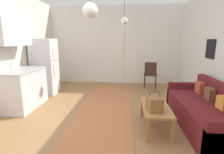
# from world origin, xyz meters

# --- Properties ---
(ground_plane) EXTENTS (5.29, 7.27, 0.10)m
(ground_plane) POSITION_xyz_m (0.00, 0.00, -0.05)
(ground_plane) COLOR #996D44
(wall_back) EXTENTS (4.89, 0.13, 2.80)m
(wall_back) POSITION_xyz_m (0.01, 3.38, 1.39)
(wall_back) COLOR white
(wall_back) RESTS_ON ground_plane
(area_rug) EXTENTS (1.21, 3.76, 0.01)m
(area_rug) POSITION_xyz_m (-0.04, 0.79, 0.01)
(area_rug) COLOR #B26B42
(area_rug) RESTS_ON ground_plane
(couch) EXTENTS (0.83, 2.12, 0.80)m
(couch) POSITION_xyz_m (1.93, 0.03, 0.28)
(couch) COLOR #5B191E
(couch) RESTS_ON ground_plane
(coffee_table) EXTENTS (0.47, 1.03, 0.42)m
(coffee_table) POSITION_xyz_m (0.97, -0.08, 0.36)
(coffee_table) COLOR #A87542
(coffee_table) RESTS_ON ground_plane
(bamboo_vase) EXTENTS (0.10, 0.10, 0.39)m
(bamboo_vase) POSITION_xyz_m (0.87, 0.02, 0.51)
(bamboo_vase) COLOR #47704C
(bamboo_vase) RESTS_ON coffee_table
(handbag) EXTENTS (0.27, 0.33, 0.34)m
(handbag) POSITION_xyz_m (0.91, -0.28, 0.54)
(handbag) COLOR brown
(handbag) RESTS_ON coffee_table
(refrigerator) EXTENTS (0.67, 0.58, 1.62)m
(refrigerator) POSITION_xyz_m (-1.98, 1.81, 0.81)
(refrigerator) COLOR white
(refrigerator) RESTS_ON ground_plane
(kitchen_counter) EXTENTS (0.63, 1.17, 2.15)m
(kitchen_counter) POSITION_xyz_m (-2.02, 0.68, 0.82)
(kitchen_counter) COLOR silver
(kitchen_counter) RESTS_ON ground_plane
(accent_chair) EXTENTS (0.48, 0.46, 0.89)m
(accent_chair) POSITION_xyz_m (1.23, 2.63, 0.50)
(accent_chair) COLOR #382619
(accent_chair) RESTS_ON ground_plane
(pendant_lamp_near) EXTENTS (0.27, 0.27, 0.84)m
(pendant_lamp_near) POSITION_xyz_m (-0.23, 0.12, 2.10)
(pendant_lamp_near) COLOR black
(pendant_lamp_far) EXTENTS (0.20, 0.20, 0.81)m
(pendant_lamp_far) POSITION_xyz_m (0.35, 1.87, 2.10)
(pendant_lamp_far) COLOR black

